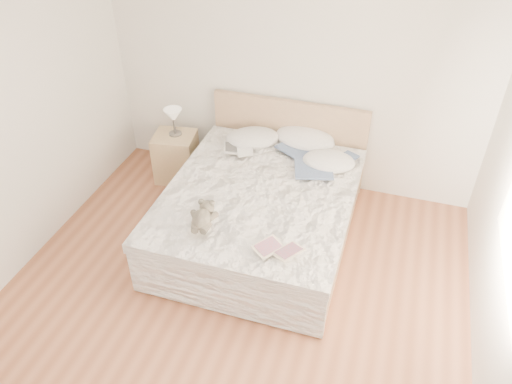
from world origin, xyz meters
The scene contains 12 objects.
floor centered at (0.00, 0.00, 0.00)m, with size 4.00×4.50×0.00m, color brown.
wall_back centered at (0.00, 2.25, 1.35)m, with size 4.00×0.02×2.70m, color silver.
bed centered at (0.00, 1.19, 0.31)m, with size 1.72×2.14×1.00m.
nightstand centered at (-1.22, 1.83, 0.28)m, with size 0.45×0.40×0.56m, color tan.
table_lamp centered at (-1.22, 1.86, 0.78)m, with size 0.25×0.25×0.31m.
pillow_left centered at (-0.33, 1.92, 0.64)m, with size 0.57×0.40×0.17m, color silver.
pillow_middle centered at (0.20, 2.09, 0.64)m, with size 0.66×0.46×0.20m, color white.
pillow_right centered at (0.53, 1.73, 0.64)m, with size 0.52×0.37×0.16m, color white.
blouse centered at (0.38, 1.66, 0.63)m, with size 0.58×0.62×0.02m, color #3F5277, non-canonical shape.
photo_book centered at (-0.41, 1.67, 0.63)m, with size 0.32×0.22×0.02m, color white.
childrens_book centered at (0.39, 0.37, 0.63)m, with size 0.35×0.23×0.02m, color beige.
teddy_bear centered at (-0.30, 0.45, 0.65)m, with size 0.21×0.30×0.16m, color #5E5748, non-canonical shape.
Camera 1 is at (1.09, -2.43, 3.40)m, focal length 35.00 mm.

